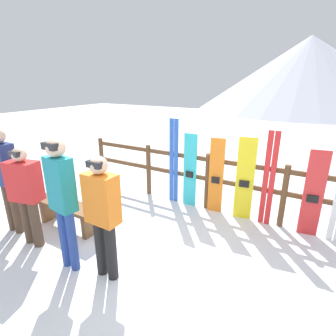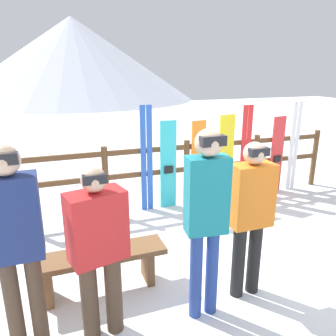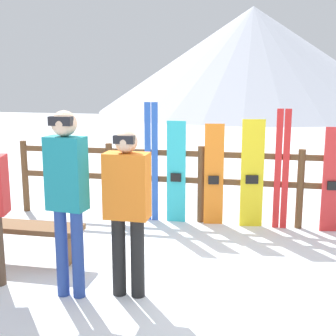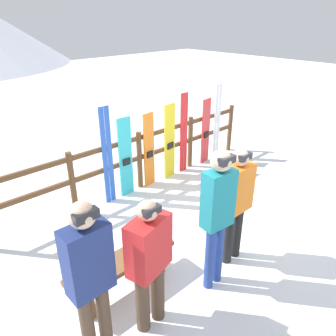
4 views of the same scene
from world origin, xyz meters
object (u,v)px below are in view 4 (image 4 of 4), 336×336
Objects in this scene: bench at (122,267)px; person_teal at (218,209)px; person_orange at (236,199)px; snowboard_cyan at (126,158)px; ski_pair_blue at (107,157)px; snowboard_orange at (149,151)px; snowboard_red at (206,132)px; ski_pair_white at (217,122)px; snowboard_yellow at (170,142)px; ski_pair_red at (184,134)px; person_red at (149,259)px; person_navy at (90,273)px.

person_teal is at bearing -38.26° from bench.
snowboard_cyan is at bearing 89.58° from person_orange.
ski_pair_blue is (-0.35, 2.41, -0.08)m from person_orange.
snowboard_orange is at bearing -0.21° from ski_pair_blue.
snowboard_red is 0.85× the size of ski_pair_white.
snowboard_red is at bearing -0.00° from snowboard_yellow.
ski_pair_blue is 1.04× the size of ski_pair_red.
ski_pair_blue is (0.19, 2.54, -0.22)m from person_teal.
ski_pair_blue is at bearing 179.92° from snowboard_red.
snowboard_orange is 2.01m from ski_pair_white.
snowboard_orange is (2.05, 2.45, -0.16)m from person_red.
ski_pair_white is (2.57, 2.41, -0.09)m from person_orange.
person_red reaches higher than snowboard_orange.
person_teal reaches higher than ski_pair_white.
person_orange is at bearing -90.42° from snowboard_cyan.
person_teal is at bearing -128.88° from ski_pair_red.
ski_pair_blue is at bearing 179.47° from snowboard_cyan.
snowboard_yellow reaches higher than bench.
person_orange is 2.42m from snowboard_cyan.
snowboard_yellow is 1.06× the size of snowboard_red.
person_teal is 1.03× the size of person_navy.
snowboard_yellow reaches higher than snowboard_red.
person_teal is at bearing -166.73° from person_orange.
snowboard_cyan is 2.18m from snowboard_red.
person_orange is 3.27m from snowboard_red.
ski_pair_blue is (1.13, 2.46, -0.01)m from person_red.
ski_pair_white is (1.47, 0.00, 0.09)m from snowboard_yellow.
snowboard_red is at bearing 47.70° from person_orange.
bench is at bearing -155.09° from ski_pair_white.
ski_pair_white is at bearing 0.00° from ski_pair_blue.
person_teal is 3.05m from snowboard_yellow.
bench is 0.91× the size of snowboard_yellow.
person_teal reaches higher than person_red.
snowboard_yellow is (2.59, 2.45, -0.13)m from person_red.
person_teal reaches higher than ski_pair_red.
snowboard_yellow is 1.47m from ski_pair_white.
snowboard_yellow is at bearing 43.44° from person_red.
snowboard_cyan is 0.89× the size of ski_pair_red.
person_teal is at bearing -140.82° from ski_pair_white.
snowboard_cyan is at bearing 77.46° from person_teal.
snowboard_yellow is at bearing 36.65° from person_navy.
bench is 0.85× the size of person_orange.
person_red is at bearing -136.56° from snowboard_yellow.
ski_pair_blue is 1.86m from ski_pair_red.
snowboard_red is (2.74, 2.54, -0.37)m from person_teal.
person_orange is 1.10× the size of snowboard_cyan.
person_navy is 1.21× the size of snowboard_orange.
ski_pair_blue is 1.20× the size of snowboard_orange.
ski_pair_red reaches higher than snowboard_cyan.
snowboard_red is (0.69, -0.00, -0.12)m from ski_pair_red.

